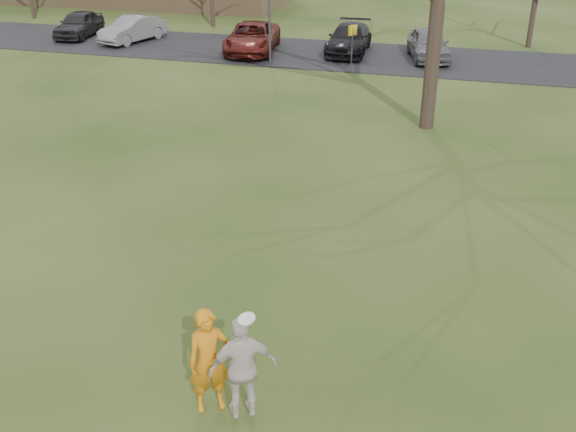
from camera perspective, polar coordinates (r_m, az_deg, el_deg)
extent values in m
plane|color=#1E380F|center=(11.56, -5.49, -15.33)|extent=(120.00, 120.00, 0.00)
cube|color=black|center=(34.03, 9.73, 13.01)|extent=(62.00, 6.50, 0.04)
imported|color=orange|center=(10.88, -6.73, -12.14)|extent=(0.80, 0.74, 1.85)
imported|color=black|center=(40.24, -17.35, 15.30)|extent=(2.13, 4.24, 1.39)
imported|color=gray|center=(38.18, -13.06, 15.21)|extent=(2.52, 4.30, 1.34)
imported|color=maroon|center=(34.89, -3.06, 14.89)|extent=(3.17, 5.44, 1.42)
imported|color=black|center=(34.82, 5.20, 14.76)|extent=(2.13, 4.81, 1.37)
imported|color=slate|center=(34.03, 11.85, 14.12)|extent=(2.67, 4.52, 1.44)
imported|color=beige|center=(10.50, -3.85, -12.73)|extent=(1.13, 0.90, 1.79)
cylinder|color=white|center=(9.87, -3.55, -8.71)|extent=(0.28, 0.27, 0.13)
cylinder|color=#47474C|center=(31.18, 5.45, 13.90)|extent=(0.06, 0.06, 2.00)
cube|color=yellow|center=(31.01, 5.52, 15.43)|extent=(0.35, 0.35, 0.45)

